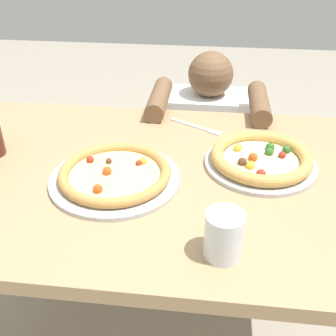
# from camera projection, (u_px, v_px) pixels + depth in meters

# --- Properties ---
(dining_table) EXTENTS (1.28, 0.86, 0.75)m
(dining_table) POSITION_uv_depth(u_px,v_px,m) (151.00, 203.00, 1.20)
(dining_table) COLOR tan
(dining_table) RESTS_ON ground
(pizza_near) EXTENTS (0.36, 0.36, 0.04)m
(pizza_near) POSITION_uv_depth(u_px,v_px,m) (115.00, 175.00, 1.10)
(pizza_near) COLOR #B7B7BC
(pizza_near) RESTS_ON dining_table
(pizza_far) EXTENTS (0.32, 0.32, 0.05)m
(pizza_far) POSITION_uv_depth(u_px,v_px,m) (261.00, 159.00, 1.16)
(pizza_far) COLOR #B7B7BC
(pizza_far) RESTS_ON dining_table
(water_cup_clear) EXTENTS (0.08, 0.08, 0.11)m
(water_cup_clear) POSITION_uv_depth(u_px,v_px,m) (224.00, 234.00, 0.84)
(water_cup_clear) COLOR silver
(water_cup_clear) RESTS_ON dining_table
(fork) EXTENTS (0.18, 0.12, 0.00)m
(fork) POSITION_uv_depth(u_px,v_px,m) (198.00, 127.00, 1.38)
(fork) COLOR silver
(fork) RESTS_ON dining_table
(diner_seated) EXTENTS (0.43, 0.53, 0.90)m
(diner_seated) POSITION_uv_depth(u_px,v_px,m) (206.00, 160.00, 1.88)
(diner_seated) COLOR #333847
(diner_seated) RESTS_ON ground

